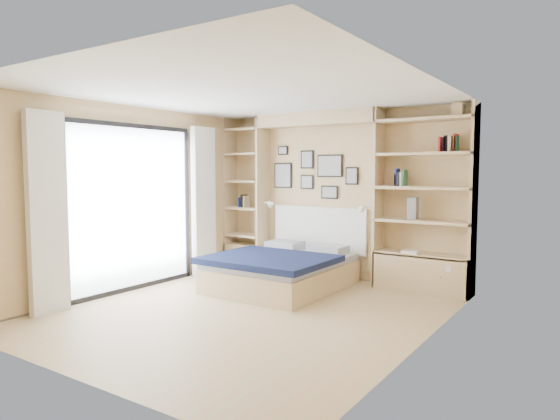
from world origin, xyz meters
The scene contains 8 objects.
ground centered at (0.00, 0.00, 0.00)m, with size 4.50×4.50×0.00m, color tan.
room_shell centered at (-0.39, 1.52, 1.08)m, with size 4.50×4.50×4.50m.
bed centered at (-0.33, 1.21, 0.26)m, with size 1.60×2.02×1.07m.
photo_gallery centered at (-0.45, 2.22, 1.60)m, with size 1.48×0.02×0.82m.
reading_lamps centered at (-0.30, 2.00, 1.10)m, with size 1.92×0.12×0.15m.
shelf_decor centered at (1.11, 2.07, 1.70)m, with size 3.61×0.23×2.03m.
deck centered at (-3.60, 0.00, 0.00)m, with size 3.20×4.00×0.05m, color #665B4B.
deck_chair centered at (-3.73, 1.26, 0.39)m, with size 0.50×0.83×0.82m.
Camera 1 is at (3.43, -4.51, 1.64)m, focal length 32.00 mm.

